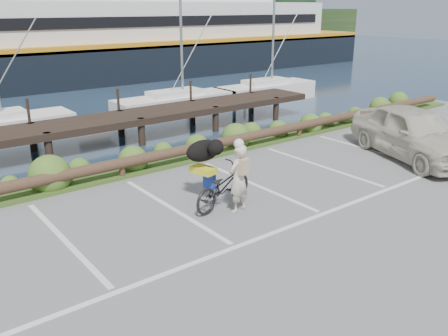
# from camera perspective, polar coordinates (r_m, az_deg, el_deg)

# --- Properties ---
(ground) EXTENTS (72.00, 72.00, 0.00)m
(ground) POSITION_cam_1_polar(r_m,az_deg,el_deg) (9.84, -0.03, -8.63)
(ground) COLOR #5F5F62
(vegetation_strip) EXTENTS (34.00, 1.60, 0.10)m
(vegetation_strip) POSITION_cam_1_polar(r_m,az_deg,el_deg) (14.06, -13.36, -0.29)
(vegetation_strip) COLOR #3D5B21
(vegetation_strip) RESTS_ON ground
(log_rail) EXTENTS (32.00, 0.30, 0.60)m
(log_rail) POSITION_cam_1_polar(r_m,az_deg,el_deg) (13.47, -12.08, -1.27)
(log_rail) COLOR #443021
(log_rail) RESTS_ON ground
(bicycle) EXTENTS (2.02, 1.11, 1.01)m
(bicycle) POSITION_cam_1_polar(r_m,az_deg,el_deg) (11.21, -0.10, -2.23)
(bicycle) COLOR black
(bicycle) RESTS_ON ground
(cyclist) EXTENTS (0.66, 0.52, 1.61)m
(cyclist) POSITION_cam_1_polar(r_m,az_deg,el_deg) (10.85, 1.75, -1.28)
(cyclist) COLOR beige
(cyclist) RESTS_ON ground
(dog) EXTENTS (0.65, 0.99, 0.53)m
(dog) POSITION_cam_1_polar(r_m,az_deg,el_deg) (11.34, -2.53, 2.09)
(dog) COLOR black
(dog) RESTS_ON bicycle
(parked_car) EXTENTS (3.47, 5.13, 1.62)m
(parked_car) POSITION_cam_1_polar(r_m,az_deg,el_deg) (15.92, 21.86, 3.95)
(parked_car) COLOR beige
(parked_car) RESTS_ON ground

